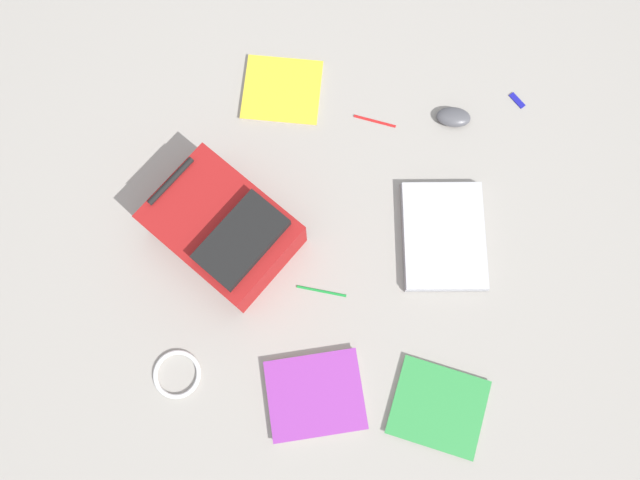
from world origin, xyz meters
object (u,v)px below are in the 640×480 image
(cable_coil, at_px, (177,374))
(usb_stick, at_px, (517,100))
(backpack, at_px, (224,229))
(pen_black, at_px, (375,121))
(book_manual, at_px, (282,90))
(book_red, at_px, (315,395))
(pen_blue, at_px, (321,291))
(computer_mouse, at_px, (453,117))
(book_blue, at_px, (438,407))
(laptop, at_px, (444,236))

(cable_coil, bearing_deg, usb_stick, 140.56)
(backpack, height_order, pen_black, backpack)
(book_manual, height_order, pen_black, book_manual)
(book_red, height_order, pen_blue, book_red)
(cable_coil, relative_size, pen_black, 1.00)
(backpack, relative_size, pen_black, 3.53)
(computer_mouse, height_order, pen_blue, computer_mouse)
(computer_mouse, relative_size, pen_black, 0.79)
(computer_mouse, xyz_separation_m, pen_blue, (0.60, -0.29, -0.01))
(book_blue, xyz_separation_m, cable_coil, (0.05, -0.72, -0.00))
(book_blue, distance_m, pen_blue, 0.45)
(book_red, bearing_deg, computer_mouse, 164.00)
(book_red, relative_size, pen_blue, 2.20)
(pen_blue, bearing_deg, laptop, 125.30)
(laptop, distance_m, usb_stick, 0.51)
(computer_mouse, distance_m, pen_black, 0.24)
(pen_black, relative_size, usb_stick, 2.33)
(book_red, xyz_separation_m, pen_black, (-0.84, 0.02, -0.01))
(usb_stick, bearing_deg, book_manual, -81.38)
(computer_mouse, relative_size, usb_stick, 1.84)
(backpack, bearing_deg, cable_coil, -6.77)
(laptop, distance_m, book_blue, 0.48)
(book_red, xyz_separation_m, pen_blue, (-0.29, -0.04, -0.01))
(backpack, xyz_separation_m, usb_stick, (-0.60, 0.78, -0.08))
(backpack, xyz_separation_m, pen_black, (-0.45, 0.36, -0.08))
(pen_blue, distance_m, usb_stick, 0.86)
(book_blue, relative_size, usb_stick, 4.71)
(book_manual, distance_m, cable_coil, 0.91)
(computer_mouse, relative_size, cable_coil, 0.79)
(laptop, height_order, usb_stick, laptop)
(laptop, distance_m, pen_blue, 0.39)
(book_manual, relative_size, book_red, 0.81)
(usb_stick, bearing_deg, backpack, -52.59)
(usb_stick, bearing_deg, pen_black, -70.05)
(cable_coil, distance_m, pen_blue, 0.46)
(pen_blue, bearing_deg, cable_coil, -48.70)
(laptop, height_order, pen_blue, laptop)
(computer_mouse, bearing_deg, laptop, -1.51)
(book_red, distance_m, pen_black, 0.84)
(pen_black, bearing_deg, laptop, 38.55)
(laptop, relative_size, book_red, 1.15)
(pen_black, distance_m, usb_stick, 0.45)
(laptop, relative_size, cable_coil, 2.74)
(laptop, bearing_deg, usb_stick, 161.10)
(book_red, distance_m, cable_coil, 0.39)
(backpack, distance_m, book_manual, 0.50)
(backpack, xyz_separation_m, book_manual, (-0.49, 0.06, -0.08))
(backpack, height_order, book_red, backpack)
(cable_coil, relative_size, usb_stick, 2.34)
(book_red, bearing_deg, cable_coil, -87.09)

